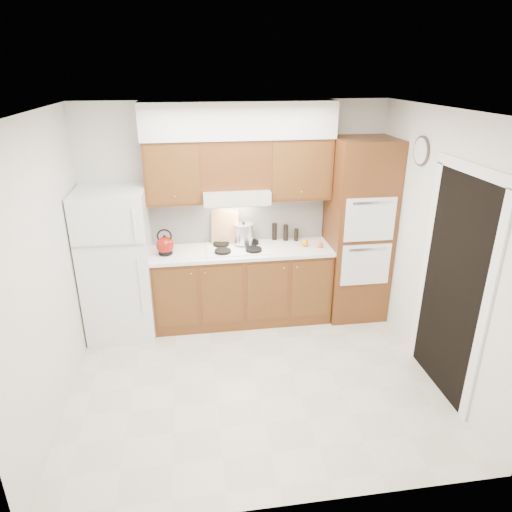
{
  "coord_description": "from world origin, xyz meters",
  "views": [
    {
      "loc": [
        -0.54,
        -3.79,
        2.92
      ],
      "look_at": [
        0.09,
        0.45,
        1.15
      ],
      "focal_mm": 32.0,
      "sensor_mm": 36.0,
      "label": 1
    }
  ],
  "objects_px": {
    "oven_cabinet": "(358,231)",
    "kettle": "(165,245)",
    "stock_pot": "(244,234)",
    "fridge": "(117,264)"
  },
  "relations": [
    {
      "from": "oven_cabinet",
      "to": "kettle",
      "type": "height_order",
      "value": "oven_cabinet"
    },
    {
      "from": "oven_cabinet",
      "to": "stock_pot",
      "type": "xyz_separation_m",
      "value": [
        -1.38,
        0.13,
        -0.01
      ]
    },
    {
      "from": "oven_cabinet",
      "to": "fridge",
      "type": "bearing_deg",
      "value": -179.3
    },
    {
      "from": "fridge",
      "to": "stock_pot",
      "type": "bearing_deg",
      "value": 6.53
    },
    {
      "from": "stock_pot",
      "to": "oven_cabinet",
      "type": "bearing_deg",
      "value": -5.53
    },
    {
      "from": "fridge",
      "to": "stock_pot",
      "type": "xyz_separation_m",
      "value": [
        1.47,
        0.17,
        0.23
      ]
    },
    {
      "from": "kettle",
      "to": "stock_pot",
      "type": "relative_size",
      "value": 0.86
    },
    {
      "from": "fridge",
      "to": "stock_pot",
      "type": "distance_m",
      "value": 1.5
    },
    {
      "from": "oven_cabinet",
      "to": "stock_pot",
      "type": "bearing_deg",
      "value": 174.47
    },
    {
      "from": "fridge",
      "to": "kettle",
      "type": "distance_m",
      "value": 0.58
    }
  ]
}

